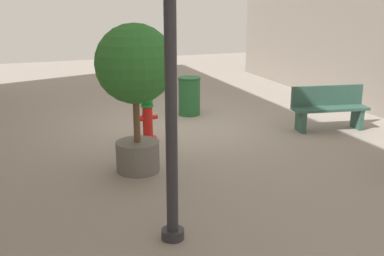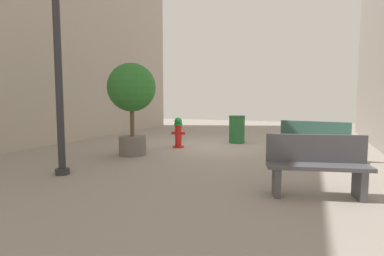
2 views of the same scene
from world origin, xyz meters
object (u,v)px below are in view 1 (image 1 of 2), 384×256
Objects in this scene: fire_hydrant at (147,117)px; trash_bin at (189,96)px; bench_near at (329,107)px; street_lamp at (170,10)px; planter_tree at (135,75)px.

trash_bin is at bearing -132.85° from fire_hydrant.
bench_near is 0.39× the size of street_lamp.
fire_hydrant is 3.95m from bench_near.
bench_near is 3.30m from trash_bin.
planter_tree reaches higher than trash_bin.
street_lamp is (0.16, 2.37, 1.08)m from planter_tree.
street_lamp reaches higher than bench_near.
bench_near is at bearing 137.19° from trash_bin.
bench_near is (-3.90, 0.65, 0.03)m from fire_hydrant.
planter_tree is at bearing 12.66° from bench_near.
planter_tree reaches higher than bench_near.
planter_tree is at bearing 57.25° from trash_bin.
trash_bin is (-2.10, -3.26, -1.16)m from planter_tree.
street_lamp is at bearing 86.23° from planter_tree.
street_lamp is (0.77, 4.03, 2.24)m from fire_hydrant.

